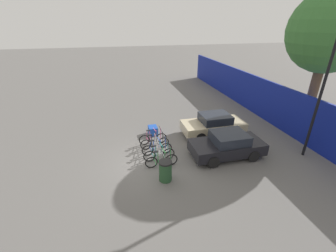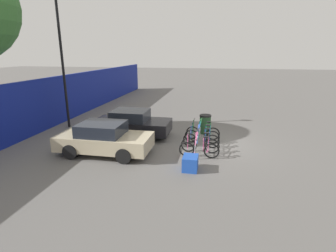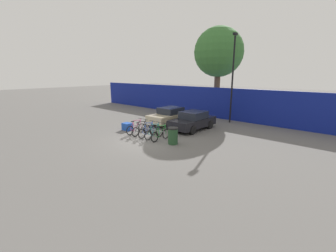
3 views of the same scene
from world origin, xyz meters
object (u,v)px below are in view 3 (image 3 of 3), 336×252
at_px(bicycle_black, 141,130).
at_px(tree_behind_hoarding, 219,52).
at_px(car_beige, 170,116).
at_px(lamp_post, 233,75).
at_px(bicycle_teal, 154,133).
at_px(bicycle_pink, 136,128).
at_px(cargo_crate, 127,127).
at_px(car_black, 193,121).
at_px(bicycle_blue, 148,131).
at_px(bike_rack, 149,130).
at_px(trash_bin, 173,136).
at_px(bicycle_green, 161,135).

distance_m(bicycle_black, tree_behind_hoarding, 12.26).
xyz_separation_m(car_beige, lamp_post, (3.59, 3.88, 3.38)).
bearing_deg(bicycle_teal, bicycle_pink, -179.99).
relative_size(bicycle_teal, car_beige, 0.42).
bearing_deg(cargo_crate, car_beige, 76.47).
bearing_deg(car_black, bicycle_blue, -105.86).
xyz_separation_m(bicycle_teal, tree_behind_hoarding, (-1.63, 10.77, 5.85)).
bearing_deg(bike_rack, bicycle_pink, -173.05).
relative_size(bicycle_blue, trash_bin, 1.66).
height_order(bicycle_green, lamp_post, lamp_post).
relative_size(bike_rack, cargo_crate, 4.26).
bearing_deg(bicycle_blue, bicycle_teal, -0.14).
xyz_separation_m(bicycle_black, bicycle_teal, (1.27, 0.00, 0.00)).
bearing_deg(bicycle_teal, bicycle_blue, -179.99).
xyz_separation_m(bicycle_black, car_black, (1.73, 3.72, 0.31)).
distance_m(trash_bin, tree_behind_hoarding, 12.68).
height_order(cargo_crate, tree_behind_hoarding, tree_behind_hoarding).
bearing_deg(bicycle_blue, bicycle_pink, 179.86).
height_order(bicycle_black, trash_bin, bicycle_black).
bearing_deg(trash_bin, tree_behind_hoarding, 107.03).
height_order(car_beige, car_black, same).
xyz_separation_m(bike_rack, car_beige, (-1.56, 3.94, 0.22)).
xyz_separation_m(bicycle_green, lamp_post, (0.81, 7.97, 3.69)).
bearing_deg(bike_rack, lamp_post, 75.48).
xyz_separation_m(bike_rack, cargo_crate, (-2.49, 0.08, -0.20)).
distance_m(bicycle_black, bicycle_teal, 1.27).
distance_m(bicycle_blue, trash_bin, 2.30).
bearing_deg(car_black, trash_bin, -71.86).
bearing_deg(lamp_post, car_black, -102.56).
relative_size(bicycle_black, tree_behind_hoarding, 0.20).
height_order(bicycle_black, lamp_post, lamp_post).
height_order(bicycle_teal, car_black, car_black).
distance_m(bicycle_pink, car_black, 4.38).
height_order(bike_rack, trash_bin, trash_bin).
bearing_deg(cargo_crate, tree_behind_hoarding, 81.99).
distance_m(bicycle_teal, tree_behind_hoarding, 12.37).
xyz_separation_m(bicycle_green, car_beige, (-2.78, 4.09, 0.31)).
xyz_separation_m(bicycle_green, cargo_crate, (-3.71, 0.23, -0.10)).
distance_m(car_black, lamp_post, 5.51).
relative_size(bicycle_green, trash_bin, 1.66).
distance_m(bicycle_green, car_beige, 4.96).
xyz_separation_m(bicycle_black, trash_bin, (2.96, -0.05, 0.14)).
bearing_deg(cargo_crate, car_black, 44.39).
xyz_separation_m(bicycle_black, tree_behind_hoarding, (-0.36, 10.77, 5.85)).
height_order(car_beige, cargo_crate, car_beige).
bearing_deg(lamp_post, bicycle_blue, -104.11).
relative_size(bicycle_teal, tree_behind_hoarding, 0.20).
xyz_separation_m(bicycle_black, bicycle_blue, (0.67, 0.00, 0.00)).
bearing_deg(bicycle_teal, bicycle_black, -179.99).
xyz_separation_m(bicycle_teal, bicycle_green, (0.60, 0.00, 0.00)).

